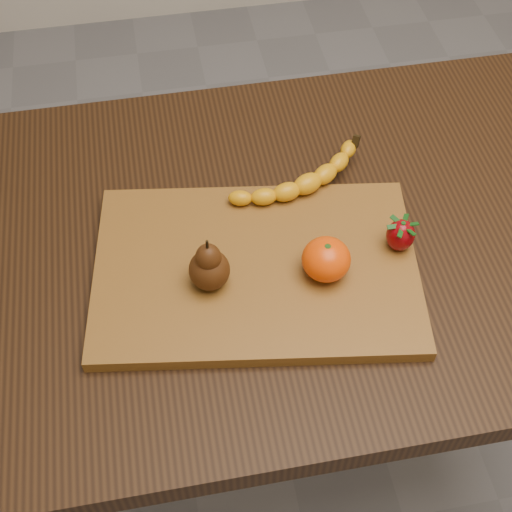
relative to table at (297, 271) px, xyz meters
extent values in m
plane|color=slate|center=(0.00, 0.00, -0.66)|extent=(3.50, 3.50, 0.00)
cube|color=black|center=(0.00, 0.00, 0.08)|extent=(1.00, 0.70, 0.04)
cylinder|color=black|center=(-0.45, 0.30, -0.30)|extent=(0.05, 0.05, 0.72)
cylinder|color=black|center=(0.45, 0.30, -0.30)|extent=(0.05, 0.05, 0.72)
cube|color=brown|center=(-0.08, -0.06, 0.11)|extent=(0.49, 0.36, 0.02)
ellipsoid|color=#F04402|center=(0.01, -0.09, 0.15)|extent=(0.08, 0.08, 0.06)
camera|label=1|loc=(-0.19, -0.65, 0.91)|focal=50.00mm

